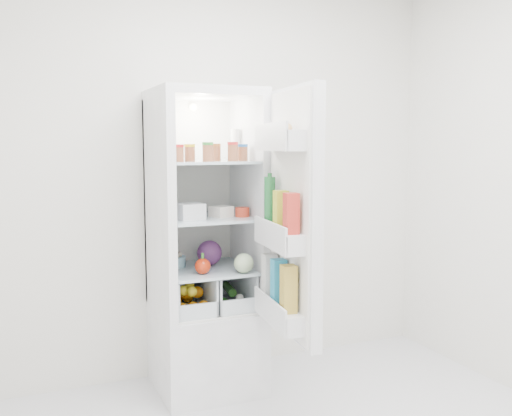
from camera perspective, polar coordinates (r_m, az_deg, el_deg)
name	(u,v)px	position (r m, az deg, el deg)	size (l,w,h in m)	color
room_walls	(343,117)	(2.36, 8.74, 8.95)	(3.02, 3.02, 2.61)	silver
refrigerator	(203,279)	(3.51, -5.28, -7.10)	(0.60, 0.60, 1.80)	silver
shelf_low	(207,269)	(3.43, -4.97, -6.12)	(0.49, 0.53, 0.01)	silver
shelf_mid	(206,218)	(3.38, -5.02, -0.98)	(0.49, 0.53, 0.01)	silver
shelf_top	(205,162)	(3.36, -5.07, 4.62)	(0.49, 0.53, 0.01)	silver
crisper_left	(187,293)	(3.43, -6.91, -8.39)	(0.23, 0.46, 0.22)	silver
crisper_right	(226,288)	(3.50, -3.03, -8.04)	(0.23, 0.46, 0.22)	silver
condiment_jars	(212,154)	(3.25, -4.47, 5.45)	(0.46, 0.16, 0.08)	#B21919
squeeze_bottle	(235,144)	(3.49, -2.09, 6.37)	(0.05, 0.05, 0.19)	white
tub_white	(189,211)	(3.26, -6.67, -0.33)	(0.14, 0.14, 0.09)	silver
tub_cream	(221,211)	(3.36, -3.50, -0.34)	(0.11, 0.11, 0.06)	silver
tin_red	(242,212)	(3.36, -1.38, -0.41)	(0.08, 0.08, 0.06)	red
red_cabbage	(209,253)	(3.50, -4.68, -4.48)	(0.15, 0.15, 0.15)	#571E58
bell_pepper	(203,266)	(3.27, -5.35, -5.81)	(0.09, 0.09, 0.09)	red
mushroom_bowl	(175,262)	(3.49, -8.14, -5.33)	(0.13, 0.13, 0.06)	#95CADE
salad_bag	(244,263)	(3.28, -1.23, -5.54)	(0.11, 0.11, 0.11)	#A2BA8B
citrus_pile	(188,298)	(3.42, -6.81, -8.89)	(0.20, 0.31, 0.16)	orange
veg_pile	(227,296)	(3.52, -2.93, -8.78)	(0.16, 0.30, 0.10)	#25531B
fridge_door	(290,220)	(2.95, 3.43, -1.23)	(0.23, 0.60, 1.30)	silver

